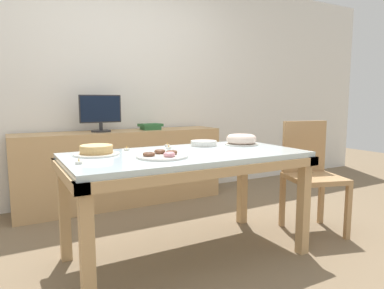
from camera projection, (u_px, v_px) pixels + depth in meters
ground_plane at (187, 256)px, 2.47m from camera, size 12.00×12.00×0.00m
wall_back at (113, 84)px, 3.83m from camera, size 8.00×0.10×2.60m
dining_table at (187, 166)px, 2.39m from camera, size 1.66×0.85×0.76m
chair at (310, 170)px, 2.93m from camera, size 0.52×0.52×0.94m
sideboard at (123, 168)px, 3.69m from camera, size 2.18×0.44×0.80m
computer_monitor at (101, 113)px, 3.51m from camera, size 0.42×0.20×0.38m
book_stack at (150, 127)px, 3.79m from camera, size 0.25×0.19×0.07m
cake_chocolate_round at (96, 151)px, 2.27m from camera, size 0.30×0.30×0.07m
cake_golden_bundt at (241, 140)px, 2.78m from camera, size 0.27×0.27×0.08m
pastry_platter at (162, 155)px, 2.18m from camera, size 0.33×0.33×0.04m
plate_stack at (204, 143)px, 2.74m from camera, size 0.21×0.21×0.04m
tealight_near_cakes at (79, 162)px, 1.94m from camera, size 0.04×0.04×0.04m
tealight_left_edge at (167, 145)px, 2.68m from camera, size 0.04×0.04×0.04m
tealight_right_edge at (127, 149)px, 2.47m from camera, size 0.04×0.04×0.04m
tealight_near_front at (169, 148)px, 2.55m from camera, size 0.04×0.04×0.04m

